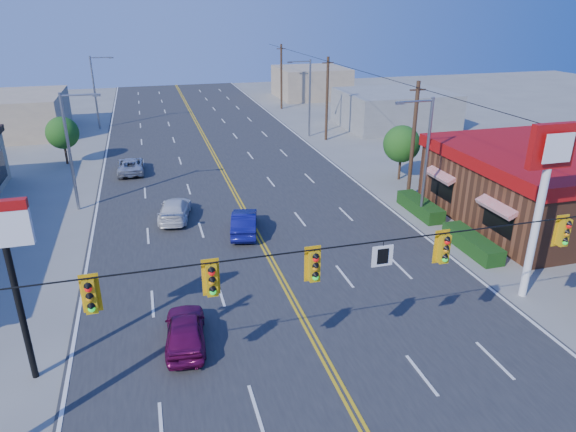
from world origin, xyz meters
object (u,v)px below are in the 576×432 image
object	(u,v)px
kfc	(561,183)
car_silver	(130,166)
signal_span	(345,276)
car_blue	(244,223)
car_white	(175,210)
car_magenta	(185,331)
pizza_hut_sign	(8,256)
kfc_pylon	(546,178)

from	to	relation	value
kfc	car_silver	bearing A→B (deg)	147.36
signal_span	car_blue	distance (m)	15.43
car_white	car_magenta	bearing A→B (deg)	98.24
car_white	pizza_hut_sign	bearing A→B (deg)	76.83
car_white	car_blue	bearing A→B (deg)	149.05
kfc	kfc_pylon	distance (m)	12.52
kfc_pylon	car_blue	bearing A→B (deg)	137.18
car_white	car_silver	xyz separation A→B (m)	(-2.85, 11.19, -0.03)
kfc_pylon	pizza_hut_sign	xyz separation A→B (m)	(-22.00, 0.00, -0.86)
signal_span	kfc	world-z (taller)	signal_span
signal_span	car_blue	world-z (taller)	signal_span
car_blue	car_silver	size ratio (longest dim) A/B	0.94
pizza_hut_sign	car_blue	bearing A→B (deg)	46.47
kfc	pizza_hut_sign	distance (m)	32.04
pizza_hut_sign	car_magenta	world-z (taller)	pizza_hut_sign
signal_span	car_silver	world-z (taller)	signal_span
pizza_hut_sign	car_white	xyz separation A→B (m)	(6.34, 14.36, -4.52)
kfc	car_white	xyz separation A→B (m)	(-24.56, 6.36, -1.72)
kfc_pylon	car_blue	distance (m)	16.82
car_blue	car_white	world-z (taller)	car_blue
kfc_pylon	car_magenta	distance (m)	17.11
signal_span	pizza_hut_sign	distance (m)	11.60
car_silver	kfc	bearing A→B (deg)	147.68
kfc_pylon	car_blue	size ratio (longest dim) A/B	1.99
pizza_hut_sign	car_silver	size ratio (longest dim) A/B	1.52
signal_span	car_silver	size ratio (longest dim) A/B	5.38
kfc_pylon	car_silver	world-z (taller)	kfc_pylon
kfc	car_blue	size ratio (longest dim) A/B	3.82
car_white	kfc_pylon	bearing A→B (deg)	148.14
car_magenta	car_silver	bearing A→B (deg)	-79.63
pizza_hut_sign	car_magenta	bearing A→B (deg)	4.18
car_magenta	car_silver	xyz separation A→B (m)	(-2.26, 25.13, -0.06)
signal_span	car_white	xyz separation A→B (m)	(-4.54, 18.36, -4.23)
pizza_hut_sign	car_silver	distance (m)	26.19
kfc_pylon	car_magenta	size ratio (longest dim) A/B	2.11
car_magenta	car_white	xyz separation A→B (m)	(0.59, 13.94, -0.03)
signal_span	car_blue	size ratio (longest dim) A/B	5.70
signal_span	pizza_hut_sign	bearing A→B (deg)	159.81
kfc_pylon	signal_span	bearing A→B (deg)	-160.22
kfc_pylon	car_magenta	world-z (taller)	kfc_pylon
pizza_hut_sign	kfc	bearing A→B (deg)	14.52
kfc	signal_span	bearing A→B (deg)	-149.06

